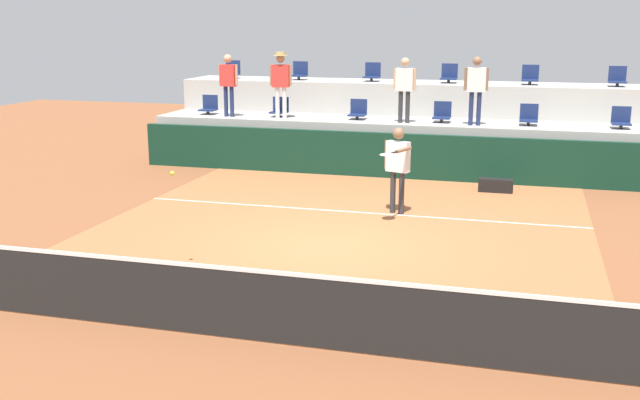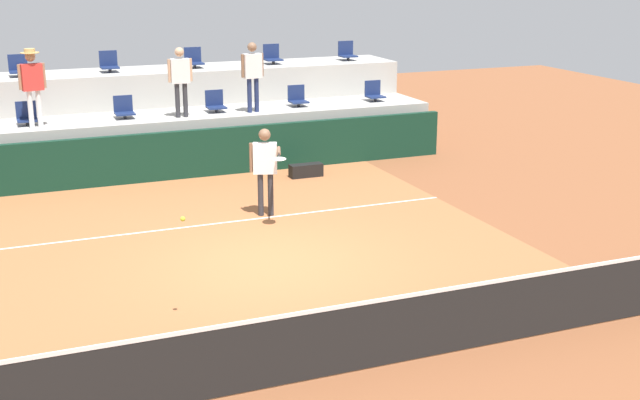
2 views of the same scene
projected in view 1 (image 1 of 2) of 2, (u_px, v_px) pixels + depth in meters
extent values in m
plane|color=brown|center=(326.00, 246.00, 12.78)|extent=(40.00, 40.00, 0.00)
cube|color=#A36038|center=(340.00, 231.00, 13.71)|extent=(9.00, 10.00, 0.01)
cube|color=silver|center=(357.00, 212.00, 15.02)|extent=(9.00, 0.06, 0.00)
cube|color=black|center=(238.00, 304.00, 8.92)|extent=(10.40, 0.01, 0.87)
cube|color=white|center=(237.00, 269.00, 8.82)|extent=(10.40, 0.02, 0.05)
cube|color=#0F3323|center=(390.00, 155.00, 18.27)|extent=(13.00, 0.16, 1.10)
cube|color=#ADAAA3|center=(399.00, 144.00, 19.47)|extent=(13.00, 1.80, 1.25)
cube|color=#ADAAA3|center=(410.00, 119.00, 21.06)|extent=(13.00, 1.80, 2.10)
cylinder|color=#2D2D33|center=(208.00, 113.00, 20.55)|extent=(0.08, 0.08, 0.10)
cube|color=navy|center=(208.00, 110.00, 20.54)|extent=(0.44, 0.40, 0.04)
cube|color=navy|center=(210.00, 102.00, 20.66)|extent=(0.44, 0.04, 0.38)
cylinder|color=#2D2D33|center=(279.00, 115.00, 20.02)|extent=(0.08, 0.08, 0.10)
cube|color=navy|center=(279.00, 112.00, 20.00)|extent=(0.44, 0.40, 0.04)
cube|color=navy|center=(281.00, 104.00, 20.12)|extent=(0.44, 0.04, 0.38)
cylinder|color=#2D2D33|center=(357.00, 118.00, 19.46)|extent=(0.08, 0.08, 0.10)
cube|color=navy|center=(357.00, 115.00, 19.44)|extent=(0.44, 0.40, 0.04)
cube|color=navy|center=(359.00, 106.00, 19.56)|extent=(0.44, 0.04, 0.38)
cylinder|color=#2D2D33|center=(441.00, 121.00, 18.89)|extent=(0.08, 0.08, 0.10)
cube|color=navy|center=(442.00, 118.00, 18.87)|extent=(0.44, 0.40, 0.04)
cube|color=navy|center=(443.00, 109.00, 18.99)|extent=(0.44, 0.04, 0.38)
cylinder|color=#2D2D33|center=(528.00, 124.00, 18.33)|extent=(0.08, 0.08, 0.10)
cube|color=navy|center=(529.00, 121.00, 18.32)|extent=(0.44, 0.40, 0.04)
cube|color=navy|center=(529.00, 111.00, 18.44)|extent=(0.44, 0.04, 0.38)
cylinder|color=#2D2D33|center=(621.00, 127.00, 17.78)|extent=(0.08, 0.08, 0.10)
cube|color=navy|center=(621.00, 124.00, 17.76)|extent=(0.44, 0.40, 0.04)
cube|color=navy|center=(621.00, 114.00, 17.88)|extent=(0.44, 0.04, 0.38)
cylinder|color=#2D2D33|center=(231.00, 77.00, 22.05)|extent=(0.08, 0.08, 0.10)
cube|color=navy|center=(231.00, 74.00, 22.03)|extent=(0.44, 0.40, 0.04)
cube|color=navy|center=(233.00, 67.00, 22.15)|extent=(0.44, 0.04, 0.38)
cylinder|color=#2D2D33|center=(299.00, 78.00, 21.50)|extent=(0.08, 0.08, 0.10)
cube|color=navy|center=(299.00, 76.00, 21.49)|extent=(0.44, 0.40, 0.04)
cube|color=navy|center=(300.00, 68.00, 21.61)|extent=(0.44, 0.04, 0.38)
cylinder|color=#2D2D33|center=(371.00, 80.00, 20.95)|extent=(0.08, 0.08, 0.10)
cube|color=navy|center=(372.00, 77.00, 20.93)|extent=(0.44, 0.40, 0.04)
cube|color=navy|center=(373.00, 69.00, 21.05)|extent=(0.44, 0.04, 0.38)
cylinder|color=#2D2D33|center=(449.00, 81.00, 20.39)|extent=(0.08, 0.08, 0.10)
cube|color=navy|center=(449.00, 79.00, 20.37)|extent=(0.44, 0.40, 0.04)
cube|color=navy|center=(450.00, 70.00, 20.49)|extent=(0.44, 0.04, 0.38)
cylinder|color=#2D2D33|center=(530.00, 83.00, 19.83)|extent=(0.08, 0.08, 0.10)
cube|color=navy|center=(530.00, 80.00, 19.81)|extent=(0.44, 0.40, 0.04)
cube|color=navy|center=(530.00, 72.00, 19.93)|extent=(0.44, 0.04, 0.38)
cylinder|color=#2D2D33|center=(617.00, 85.00, 19.26)|extent=(0.08, 0.08, 0.10)
cube|color=navy|center=(617.00, 82.00, 19.24)|extent=(0.44, 0.40, 0.04)
cube|color=navy|center=(617.00, 73.00, 19.36)|extent=(0.44, 0.04, 0.38)
cylinder|color=#2D2D33|center=(393.00, 192.00, 14.93)|extent=(0.14, 0.14, 0.85)
cylinder|color=#2D2D33|center=(401.00, 193.00, 14.82)|extent=(0.14, 0.14, 0.85)
cube|color=white|center=(398.00, 157.00, 14.71)|extent=(0.49, 0.32, 0.60)
sphere|color=#846047|center=(399.00, 133.00, 14.60)|extent=(0.29, 0.29, 0.23)
cylinder|color=#846047|center=(386.00, 154.00, 14.85)|extent=(0.09, 0.09, 0.57)
cylinder|color=#846047|center=(404.00, 150.00, 14.30)|extent=(0.24, 0.53, 0.07)
cylinder|color=black|center=(394.00, 152.00, 14.00)|extent=(0.12, 0.26, 0.04)
ellipsoid|color=silver|center=(387.00, 155.00, 13.78)|extent=(0.35, 0.39, 0.03)
cylinder|color=navy|center=(226.00, 101.00, 20.03)|extent=(0.13, 0.13, 0.81)
cylinder|color=navy|center=(232.00, 102.00, 19.96)|extent=(0.13, 0.13, 0.81)
cube|color=red|center=(228.00, 75.00, 19.83)|extent=(0.46, 0.25, 0.57)
sphere|color=tan|center=(228.00, 59.00, 19.73)|extent=(0.25, 0.25, 0.22)
cylinder|color=tan|center=(220.00, 74.00, 19.93)|extent=(0.08, 0.08, 0.54)
cylinder|color=tan|center=(236.00, 75.00, 19.73)|extent=(0.08, 0.08, 0.54)
cylinder|color=white|center=(277.00, 103.00, 19.62)|extent=(0.13, 0.13, 0.82)
cylinder|color=white|center=(285.00, 103.00, 19.60)|extent=(0.13, 0.13, 0.82)
cube|color=red|center=(281.00, 76.00, 19.45)|extent=(0.47, 0.25, 0.58)
sphere|color=#A87A5B|center=(280.00, 59.00, 19.34)|extent=(0.26, 0.26, 0.22)
cylinder|color=#A87A5B|center=(271.00, 75.00, 19.47)|extent=(0.08, 0.08, 0.55)
cylinder|color=#A87A5B|center=(290.00, 75.00, 19.42)|extent=(0.08, 0.08, 0.55)
cylinder|color=tan|center=(280.00, 55.00, 19.33)|extent=(0.46, 0.46, 0.01)
cylinder|color=tan|center=(280.00, 54.00, 19.32)|extent=(0.27, 0.27, 0.09)
cylinder|color=#2D2D33|center=(400.00, 107.00, 18.79)|extent=(0.11, 0.11, 0.80)
cylinder|color=#2D2D33|center=(408.00, 107.00, 18.73)|extent=(0.11, 0.11, 0.80)
cube|color=white|center=(405.00, 80.00, 18.60)|extent=(0.44, 0.20, 0.56)
sphere|color=tan|center=(405.00, 62.00, 18.50)|extent=(0.23, 0.23, 0.22)
cylinder|color=tan|center=(395.00, 79.00, 18.68)|extent=(0.07, 0.07, 0.53)
cylinder|color=tan|center=(415.00, 79.00, 18.52)|extent=(0.07, 0.07, 0.53)
cylinder|color=navy|center=(471.00, 109.00, 18.32)|extent=(0.12, 0.12, 0.82)
cylinder|color=navy|center=(479.00, 109.00, 18.29)|extent=(0.12, 0.12, 0.82)
cube|color=white|center=(476.00, 80.00, 18.14)|extent=(0.46, 0.24, 0.58)
sphere|color=#846047|center=(477.00, 61.00, 18.04)|extent=(0.25, 0.25, 0.22)
cylinder|color=#846047|center=(466.00, 79.00, 18.17)|extent=(0.08, 0.08, 0.55)
cylinder|color=#846047|center=(487.00, 79.00, 18.10)|extent=(0.08, 0.08, 0.55)
sphere|color=#CCE033|center=(172.00, 173.00, 11.14)|extent=(0.07, 0.07, 0.07)
cube|color=black|center=(496.00, 185.00, 16.81)|extent=(0.76, 0.28, 0.30)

